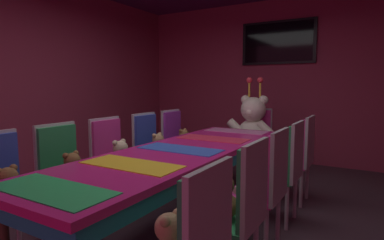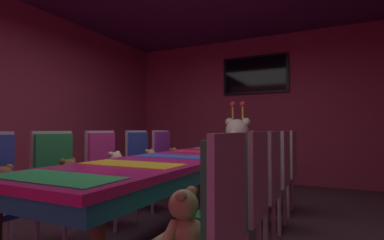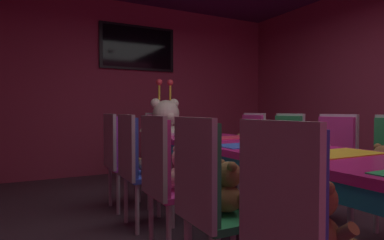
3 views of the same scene
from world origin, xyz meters
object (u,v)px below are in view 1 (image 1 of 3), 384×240
chair_left_3 (149,145)px  king_teddy_bear (253,124)px  chair_right_1 (243,201)px  teddy_left_2 (121,157)px  banquet_table (180,158)px  teddy_left_1 (73,171)px  chair_left_1 (62,167)px  chair_right_2 (269,179)px  teddy_right_3 (273,161)px  teddy_left_3 (159,147)px  teddy_left_4 (184,140)px  chair_right_4 (302,151)px  teddy_right_2 (252,179)px  teddy_right_1 (222,198)px  teddy_right_4 (289,151)px  chair_left_2 (111,155)px  throne_chair (256,134)px  wall_tv (278,42)px  chair_right_3 (288,162)px  teddy_left_0 (9,190)px  chair_left_4 (175,138)px

chair_left_3 → king_teddy_bear: 1.57m
chair_right_1 → teddy_left_2: bearing=-20.1°
teddy_left_2 → king_teddy_bear: bearing=69.9°
banquet_table → teddy_left_1: bearing=-139.8°
chair_left_1 → chair_right_2: size_ratio=1.00×
teddy_right_3 → teddy_left_3: bearing=-1.2°
chair_left_3 → teddy_left_4: (0.14, 0.58, -0.02)m
banquet_table → teddy_left_2: bearing=-178.7°
teddy_left_4 → chair_right_1: 2.38m
banquet_table → chair_right_4: size_ratio=3.18×
chair_right_1 → teddy_right_2: 0.59m
teddy_right_1 → teddy_right_4: size_ratio=1.13×
teddy_left_3 → chair_left_2: bearing=-102.7°
chair_right_1 → chair_right_2: (-0.01, 0.57, 0.00)m
chair_right_2 → throne_chair: 2.28m
throne_chair → chair_left_1: bearing=-17.6°
teddy_right_4 → wall_tv: 2.49m
banquet_table → chair_left_1: (-0.86, -0.61, -0.06)m
teddy_left_2 → chair_right_2: bearing=-0.1°
chair_right_4 → teddy_left_4: bearing=0.3°
chair_right_2 → throne_chair: size_ratio=1.00×
chair_right_1 → chair_right_3: size_ratio=1.00×
chair_right_3 → teddy_right_4: 0.64m
teddy_left_2 → wall_tv: 3.52m
teddy_left_1 → chair_right_2: 1.67m
chair_right_1 → throne_chair: (-0.84, 2.69, 0.00)m
teddy_left_0 → chair_right_1: bearing=21.4°
teddy_right_2 → teddy_left_3: bearing=-24.7°
chair_right_3 → banquet_table: bearing=35.6°
chair_left_4 → king_teddy_bear: 1.13m
king_teddy_bear → wall_tv: wall_tv is taller
chair_right_1 → teddy_right_4: chair_right_1 is taller
chair_left_1 → teddy_left_2: bearing=75.6°
teddy_right_1 → wall_tv: 4.03m
teddy_right_2 → chair_right_3: 0.63m
teddy_left_2 → chair_left_3: (-0.14, 0.65, 0.01)m
chair_left_4 → chair_right_3: size_ratio=1.00×
teddy_left_2 → chair_right_3: bearing=21.7°
chair_left_2 → teddy_left_3: bearing=77.3°
chair_right_2 → chair_left_4: bearing=-36.0°
teddy_right_4 → throne_chair: (-0.69, 0.89, 0.02)m
chair_left_2 → teddy_right_1: (1.56, -0.57, -0.01)m
teddy_left_1 → teddy_right_3: 1.86m
chair_left_2 → chair_right_1: size_ratio=1.00×
chair_left_2 → chair_right_1: (1.70, -0.57, 0.00)m
chair_left_3 → teddy_right_2: chair_left_3 is taller
chair_left_2 → wall_tv: size_ratio=0.78×
chair_left_2 → teddy_right_1: bearing=-20.1°
teddy_left_4 → chair_right_3: chair_right_3 is taller
chair_right_4 → teddy_right_4: 0.14m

